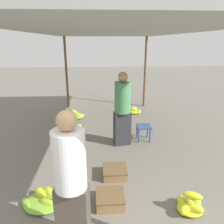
{
  "coord_description": "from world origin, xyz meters",
  "views": [
    {
      "loc": [
        -0.28,
        -1.19,
        2.34
      ],
      "look_at": [
        0.0,
        3.3,
        0.88
      ],
      "focal_mm": 35.0,
      "sensor_mm": 36.0,
      "label": 1
    }
  ],
  "objects": [
    {
      "name": "banana_pile_left_0",
      "position": [
        -1.14,
        1.58,
        0.06
      ],
      "size": [
        0.68,
        0.59,
        0.17
      ],
      "color": "#A4C62F",
      "rests_on": "ground"
    },
    {
      "name": "crate_near",
      "position": [
        -0.02,
        2.22,
        0.08
      ],
      "size": [
        0.43,
        0.43,
        0.17
      ],
      "color": "olive",
      "rests_on": "ground"
    },
    {
      "name": "canopy_post_back_left",
      "position": [
        -1.41,
        6.68,
        1.25
      ],
      "size": [
        0.08,
        0.08,
        2.5
      ],
      "primitive_type": "cylinder",
      "color": "brown",
      "rests_on": "ground"
    },
    {
      "name": "canopy_tarp",
      "position": [
        0.0,
        3.49,
        2.52
      ],
      "size": [
        3.22,
        6.78,
        0.04
      ],
      "primitive_type": "cube",
      "color": "#9EA399",
      "rests_on": "canopy_post_front_left"
    },
    {
      "name": "shopper_walking_mid",
      "position": [
        0.25,
        3.52,
        0.89
      ],
      "size": [
        0.43,
        0.43,
        1.71
      ],
      "color": "#2D2D33",
      "rests_on": "ground"
    },
    {
      "name": "banana_pile_left_1",
      "position": [
        -1.04,
        4.47,
        0.06
      ],
      "size": [
        0.58,
        0.44,
        0.16
      ],
      "color": "#9BC230",
      "rests_on": "ground"
    },
    {
      "name": "stool",
      "position": [
        0.8,
        3.7,
        0.3
      ],
      "size": [
        0.34,
        0.34,
        0.37
      ],
      "color": "#384C84",
      "rests_on": "ground"
    },
    {
      "name": "vendor_foreground",
      "position": [
        -0.61,
        0.89,
        0.88
      ],
      "size": [
        0.41,
        0.41,
        1.69
      ],
      "color": "#4C4238",
      "rests_on": "ground"
    },
    {
      "name": "banana_pile_right_0",
      "position": [
        0.91,
        5.86,
        0.07
      ],
      "size": [
        0.52,
        0.55,
        0.21
      ],
      "color": "#CED727",
      "rests_on": "ground"
    },
    {
      "name": "canopy_post_back_right",
      "position": [
        1.41,
        6.68,
        1.25
      ],
      "size": [
        0.08,
        0.08,
        2.5
      ],
      "primitive_type": "cylinder",
      "color": "brown",
      "rests_on": "ground"
    },
    {
      "name": "crate_mid",
      "position": [
        -0.14,
        1.5,
        0.09
      ],
      "size": [
        0.42,
        0.42,
        0.18
      ],
      "color": "olive",
      "rests_on": "ground"
    },
    {
      "name": "banana_pile_left_2",
      "position": [
        -1.07,
        5.47,
        0.09
      ],
      "size": [
        0.69,
        0.5,
        0.27
      ],
      "color": "#A1C52F",
      "rests_on": "ground"
    },
    {
      "name": "banana_pile_right_1",
      "position": [
        1.0,
        1.3,
        0.11
      ],
      "size": [
        0.43,
        0.47,
        0.34
      ],
      "color": "#BED02A",
      "rests_on": "ground"
    }
  ]
}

